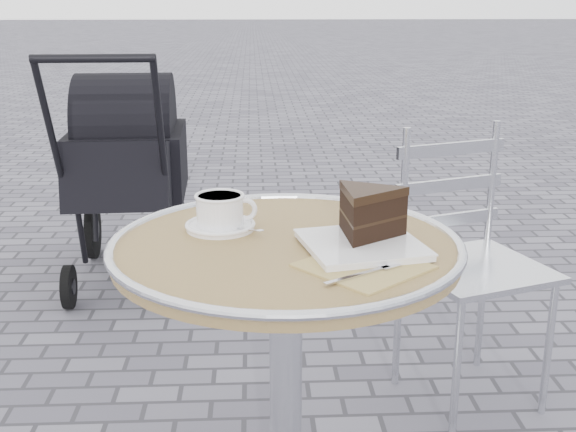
{
  "coord_description": "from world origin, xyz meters",
  "views": [
    {
      "loc": [
        -0.06,
        -1.38,
        1.21
      ],
      "look_at": [
        0.01,
        0.02,
        0.78
      ],
      "focal_mm": 45.0,
      "sensor_mm": 36.0,
      "label": 1
    }
  ],
  "objects_px": {
    "cappuccino_set": "(221,214)",
    "bistro_chair": "(460,232)",
    "cake_plate_set": "(366,220)",
    "baby_stroller": "(126,175)",
    "cafe_table": "(286,317)"
  },
  "relations": [
    {
      "from": "bistro_chair",
      "to": "baby_stroller",
      "type": "relative_size",
      "value": 0.82
    },
    {
      "from": "cappuccino_set",
      "to": "cake_plate_set",
      "type": "relative_size",
      "value": 0.45
    },
    {
      "from": "cappuccino_set",
      "to": "bistro_chair",
      "type": "height_order",
      "value": "bistro_chair"
    },
    {
      "from": "cappuccino_set",
      "to": "cake_plate_set",
      "type": "bearing_deg",
      "value": -25.32
    },
    {
      "from": "cappuccino_set",
      "to": "cake_plate_set",
      "type": "height_order",
      "value": "cake_plate_set"
    },
    {
      "from": "cake_plate_set",
      "to": "cappuccino_set",
      "type": "bearing_deg",
      "value": 144.84
    },
    {
      "from": "cake_plate_set",
      "to": "baby_stroller",
      "type": "height_order",
      "value": "baby_stroller"
    },
    {
      "from": "bistro_chair",
      "to": "baby_stroller",
      "type": "distance_m",
      "value": 1.58
    },
    {
      "from": "cappuccino_set",
      "to": "cake_plate_set",
      "type": "xyz_separation_m",
      "value": [
        0.29,
        -0.12,
        0.02
      ]
    },
    {
      "from": "cappuccino_set",
      "to": "baby_stroller",
      "type": "relative_size",
      "value": 0.16
    },
    {
      "from": "cappuccino_set",
      "to": "bistro_chair",
      "type": "relative_size",
      "value": 0.19
    },
    {
      "from": "bistro_chair",
      "to": "baby_stroller",
      "type": "xyz_separation_m",
      "value": [
        -1.18,
        1.04,
        -0.06
      ]
    },
    {
      "from": "cafe_table",
      "to": "cappuccino_set",
      "type": "height_order",
      "value": "cappuccino_set"
    },
    {
      "from": "cake_plate_set",
      "to": "bistro_chair",
      "type": "relative_size",
      "value": 0.43
    },
    {
      "from": "cappuccino_set",
      "to": "bistro_chair",
      "type": "distance_m",
      "value": 0.94
    }
  ]
}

